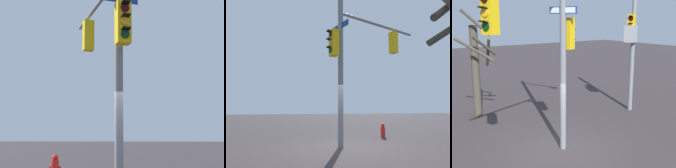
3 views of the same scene
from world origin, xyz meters
The scene contains 3 objects.
ground_plane centered at (0.00, 0.00, 0.00)m, with size 80.00×80.00×0.00m, color #373031.
main_signal_pole_assembly centered at (-0.36, 0.35, 5.18)m, with size 3.57×5.66×9.67m.
fire_hydrant_fallback centered at (-2.16, 2.72, 0.34)m, with size 0.38×0.24×0.73m.
Camera 2 is at (7.78, -2.03, 1.59)m, focal length 31.37 mm.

